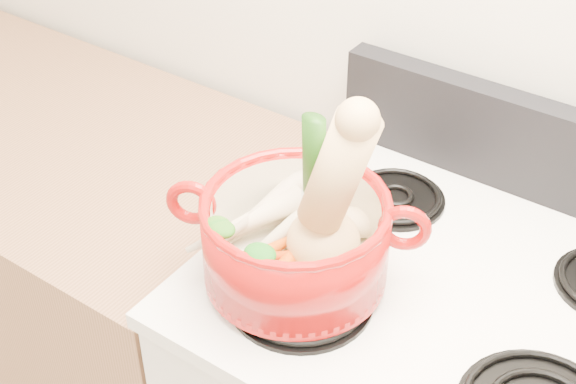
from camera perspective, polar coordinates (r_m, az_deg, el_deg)
The scene contains 21 objects.
cooktop at distance 1.29m, azimuth 12.03°, elevation -7.28°, with size 0.78×0.67×0.03m, color silver.
control_backsplash at distance 1.45m, azimuth 17.57°, elevation 2.74°, with size 0.76×0.05×0.18m, color black.
counter_left at distance 2.13m, azimuth -16.73°, elevation -4.77°, with size 1.36×0.65×0.90m, color #8A5E41.
burner_front_left at distance 1.23m, azimuth 0.93°, elevation -7.39°, with size 0.22×0.22×0.02m, color black.
burner_back_left at distance 1.43m, azimuth 7.69°, elevation -0.35°, with size 0.17×0.17×0.02m, color black.
dutch_oven at distance 1.21m, azimuth 0.54°, elevation -3.39°, with size 0.28×0.28×0.14m, color #930C09.
pot_handle_left at distance 1.21m, azimuth -6.90°, elevation -0.74°, with size 0.08×0.08×0.02m, color #930C09.
pot_handle_right at distance 1.17m, azimuth 8.29°, elevation -2.54°, with size 0.08×0.08×0.02m, color #930C09.
squash at distance 1.13m, azimuth 2.66°, elevation -0.06°, with size 0.12×0.12×0.28m, color #DBB670, non-canonical shape.
leek at distance 1.17m, azimuth 1.89°, elevation 0.47°, with size 0.04×0.04×0.25m, color silver.
ginger at distance 1.27m, azimuth 4.77°, elevation -2.20°, with size 0.08×0.06×0.04m, color tan.
parsnip_0 at distance 1.28m, azimuth -0.70°, elevation -1.65°, with size 0.04×0.04×0.23m, color beige.
parsnip_1 at distance 1.28m, azimuth -1.61°, elevation -1.62°, with size 0.04×0.04×0.18m, color beige.
parsnip_2 at distance 1.24m, azimuth 0.11°, elevation -2.33°, with size 0.05×0.05×0.20m, color beige.
parsnip_3 at distance 1.24m, azimuth -3.10°, elevation -2.09°, with size 0.04×0.04×0.20m, color beige.
parsnip_4 at distance 1.27m, azimuth -1.49°, elevation -0.79°, with size 0.04×0.04×0.19m, color beige.
parsnip_5 at distance 1.26m, azimuth -1.08°, elevation -0.60°, with size 0.05×0.05×0.24m, color beige.
carrot_0 at distance 1.22m, azimuth -1.73°, elevation -4.49°, with size 0.03×0.03×0.16m, color #D55D0A.
carrot_1 at distance 1.21m, azimuth -1.47°, elevation -4.35°, with size 0.03×0.03×0.15m, color #BF4609.
carrot_2 at distance 1.19m, azimuth 0.17°, elevation -4.89°, with size 0.04×0.04×0.19m, color #D7440A.
carrot_3 at distance 1.18m, azimuth -2.19°, elevation -4.89°, with size 0.03×0.03×0.13m, color #B93E09.
Camera 1 is at (0.29, 0.51, 1.83)m, focal length 50.00 mm.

